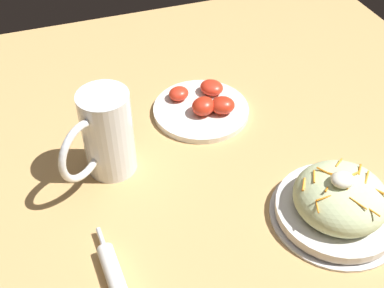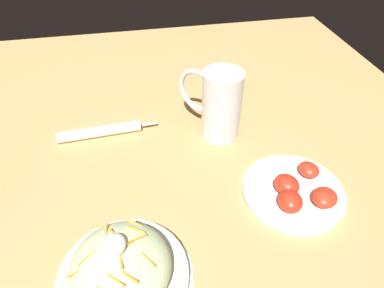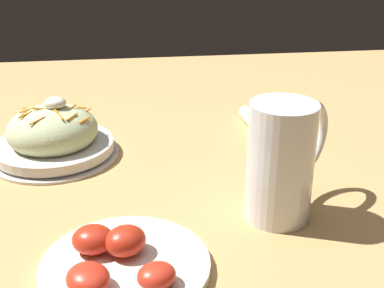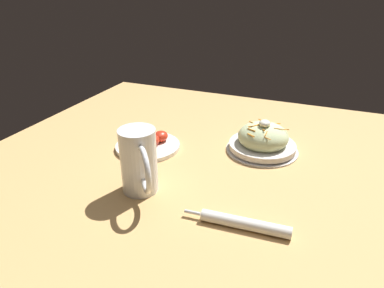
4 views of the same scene
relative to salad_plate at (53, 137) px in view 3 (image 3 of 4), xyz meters
The scene contains 5 objects.
ground_plane 0.25m from the salad_plate, 162.65° to the left, with size 1.43×1.43×0.00m, color tan.
salad_plate is the anchor object (origin of this frame).
beer_mug 0.40m from the salad_plate, 144.34° to the left, with size 0.14×0.13×0.16m.
napkin_roll 0.37m from the salad_plate, behind, with size 0.04×0.23×0.03m.
tomato_plate 0.35m from the salad_plate, 108.51° to the left, with size 0.20×0.20×0.05m.
Camera 3 is at (0.11, 0.73, 0.37)m, focal length 47.71 mm.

